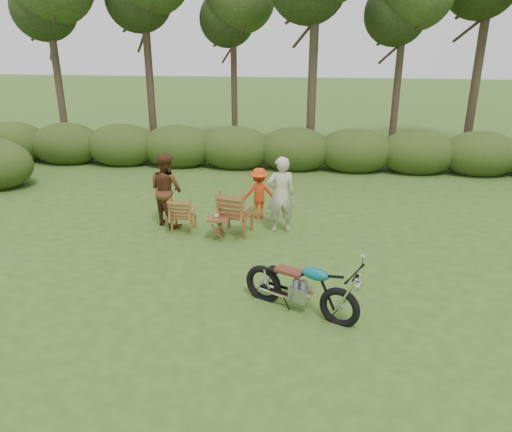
# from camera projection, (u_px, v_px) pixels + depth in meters

# --- Properties ---
(ground) EXTENTS (80.00, 80.00, 0.00)m
(ground) POSITION_uv_depth(u_px,v_px,m) (277.00, 308.00, 8.61)
(ground) COLOR #304E1A
(ground) RESTS_ON ground
(tree_line) EXTENTS (22.52, 11.62, 8.14)m
(tree_line) POSITION_uv_depth(u_px,v_px,m) (314.00, 49.00, 16.22)
(tree_line) COLOR #33281B
(tree_line) RESTS_ON ground
(motorcycle) EXTENTS (2.16, 1.60, 1.16)m
(motorcycle) POSITION_uv_depth(u_px,v_px,m) (299.00, 310.00, 8.53)
(motorcycle) COLOR #0C9B9F
(motorcycle) RESTS_ON ground
(lawn_chair_right) EXTENTS (0.89, 0.89, 1.07)m
(lawn_chair_right) POSITION_uv_depth(u_px,v_px,m) (237.00, 233.00, 11.68)
(lawn_chair_right) COLOR brown
(lawn_chair_right) RESTS_ON ground
(lawn_chair_left) EXTENTS (0.60, 0.60, 0.86)m
(lawn_chair_left) POSITION_uv_depth(u_px,v_px,m) (184.00, 230.00, 11.83)
(lawn_chair_left) COLOR brown
(lawn_chair_left) RESTS_ON ground
(side_table) EXTENTS (0.49, 0.41, 0.50)m
(side_table) POSITION_uv_depth(u_px,v_px,m) (218.00, 229.00, 11.28)
(side_table) COLOR #5E3117
(side_table) RESTS_ON ground
(cup) EXTENTS (0.14, 0.14, 0.10)m
(cup) POSITION_uv_depth(u_px,v_px,m) (216.00, 215.00, 11.21)
(cup) COLOR beige
(cup) RESTS_ON side_table
(adult_a) EXTENTS (0.75, 0.59, 1.81)m
(adult_a) POSITION_uv_depth(u_px,v_px,m) (280.00, 231.00, 11.80)
(adult_a) COLOR #BDB39B
(adult_a) RESTS_ON ground
(adult_b) EXTENTS (1.09, 1.04, 1.77)m
(adult_b) POSITION_uv_depth(u_px,v_px,m) (169.00, 224.00, 12.21)
(adult_b) COLOR #502D16
(adult_b) RESTS_ON ground
(child) EXTENTS (0.91, 0.63, 1.29)m
(child) POSITION_uv_depth(u_px,v_px,m) (259.00, 217.00, 12.63)
(child) COLOR red
(child) RESTS_ON ground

